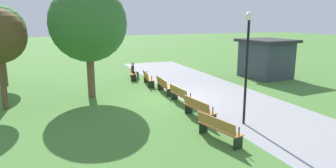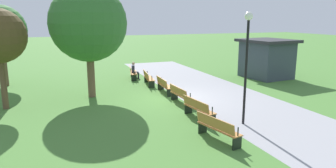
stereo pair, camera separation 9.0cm
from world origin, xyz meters
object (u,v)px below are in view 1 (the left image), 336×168
object	(u,v)px
lamp_post	(248,49)
kiosk	(266,58)
bench_4	(199,108)
tree_0	(88,23)
bench_2	(164,85)
person_seated	(134,70)
bench_5	(218,128)
bench_1	(148,78)
bench_3	(181,95)
bench_0	(132,72)

from	to	relation	value
lamp_post	kiosk	xyz separation A→B (m)	(-7.97, 7.25, -1.65)
bench_4	tree_0	xyz separation A→B (m)	(-5.51, -3.74, 3.46)
bench_4	kiosk	distance (m)	11.08
bench_2	bench_4	world-z (taller)	same
bench_4	person_seated	bearing A→B (deg)	174.16
bench_2	person_seated	size ratio (longest dim) A/B	1.59
lamp_post	kiosk	distance (m)	10.90
bench_2	bench_5	bearing A→B (deg)	-2.48
person_seated	lamp_post	distance (m)	11.20
bench_1	bench_3	bearing A→B (deg)	10.01
bench_0	lamp_post	distance (m)	11.30
lamp_post	kiosk	size ratio (longest dim) A/B	1.17
lamp_post	person_seated	bearing A→B (deg)	-170.79
bench_3	kiosk	size ratio (longest dim) A/B	0.50
bench_0	bench_1	xyz separation A→B (m)	(2.39, 0.42, 0.00)
person_seated	bench_4	bearing A→B (deg)	14.20
bench_2	bench_3	world-z (taller)	same
bench_4	kiosk	size ratio (longest dim) A/B	0.51
bench_4	lamp_post	size ratio (longest dim) A/B	0.43
bench_1	bench_3	xyz separation A→B (m)	(4.85, 0.21, 0.00)
bench_0	bench_3	distance (m)	7.26
tree_0	person_seated	bearing A→B (deg)	139.87
bench_5	lamp_post	distance (m)	3.42
tree_0	bench_3	bearing A→B (deg)	52.00
bench_1	person_seated	size ratio (longest dim) A/B	1.61
person_seated	bench_1	bearing A→B (deg)	19.36
bench_0	bench_3	bearing A→B (deg)	17.51
bench_2	bench_5	distance (m)	7.26
bench_0	bench_2	size ratio (longest dim) A/B	1.02
bench_3	tree_0	distance (m)	6.10
bench_2	tree_0	distance (m)	5.30
person_seated	tree_0	distance (m)	6.31
bench_0	kiosk	size ratio (longest dim) A/B	0.51
kiosk	bench_2	bearing A→B (deg)	-83.36
bench_5	person_seated	distance (m)	12.01
bench_2	bench_0	bearing A→B (deg)	-170.02
bench_0	lamp_post	size ratio (longest dim) A/B	0.44
bench_3	bench_4	xyz separation A→B (m)	(2.42, -0.21, 0.00)
bench_1	kiosk	bearing A→B (deg)	94.34
bench_1	tree_0	size ratio (longest dim) A/B	0.32
bench_5	person_seated	xyz separation A→B (m)	(-12.01, 0.14, 0.16)
bench_0	lamp_post	world-z (taller)	lamp_post
bench_4	person_seated	distance (m)	9.62
lamp_post	bench_0	bearing A→B (deg)	-170.11
bench_4	kiosk	xyz separation A→B (m)	(-6.78, 8.72, 0.93)
bench_0	kiosk	world-z (taller)	kiosk
kiosk	tree_0	bearing A→B (deg)	-90.34
bench_1	tree_0	xyz separation A→B (m)	(1.76, -3.74, 3.46)
bench_0	tree_0	xyz separation A→B (m)	(4.15, -3.32, 3.46)
person_seated	bench_3	bearing A→B (deg)	16.44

